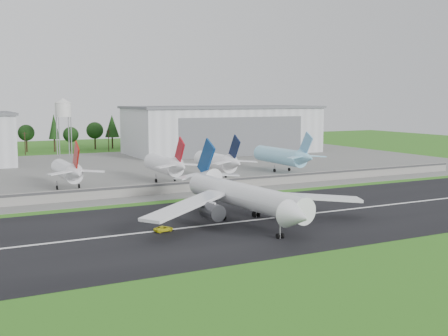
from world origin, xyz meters
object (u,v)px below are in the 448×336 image
parked_jet_red_b (167,165)px  parked_jet_navy (219,162)px  main_airliner (245,202)px  parked_jet_red_a (69,171)px  ground_vehicle (164,229)px  parked_jet_skyblue (284,156)px

parked_jet_red_b → parked_jet_navy: parked_jet_navy is taller
main_airliner → parked_jet_red_a: 72.32m
ground_vehicle → parked_jet_skyblue: size_ratio=0.12×
main_airliner → parked_jet_navy: 72.13m
parked_jet_red_b → main_airliner: bearing=-95.4°
parked_jet_red_a → parked_jet_skyblue: parked_jet_skyblue is taller
ground_vehicle → parked_jet_skyblue: bearing=-61.2°
main_airliner → parked_jet_red_a: bearing=-72.8°
parked_jet_red_b → ground_vehicle: bearing=-111.9°
parked_jet_navy → parked_jet_skyblue: 31.75m
ground_vehicle → parked_jet_red_b: size_ratio=0.14×
main_airliner → parked_jet_red_a: (-27.23, 66.98, 1.20)m
parked_jet_red_b → parked_jet_navy: size_ratio=1.00×
main_airliner → parked_jet_skyblue: 92.48m
parked_jet_navy → main_airliner: bearing=-111.7°
main_airliner → parked_jet_red_a: size_ratio=1.89×
ground_vehicle → parked_jet_red_b: (27.20, 67.62, 5.56)m
ground_vehicle → parked_jet_navy: (47.47, 67.64, 5.65)m
ground_vehicle → parked_jet_red_a: parked_jet_red_a is taller
ground_vehicle → parked_jet_navy: parked_jet_navy is taller
parked_jet_navy → parked_jet_skyblue: bearing=9.1°
parked_jet_red_b → parked_jet_navy: 20.28m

